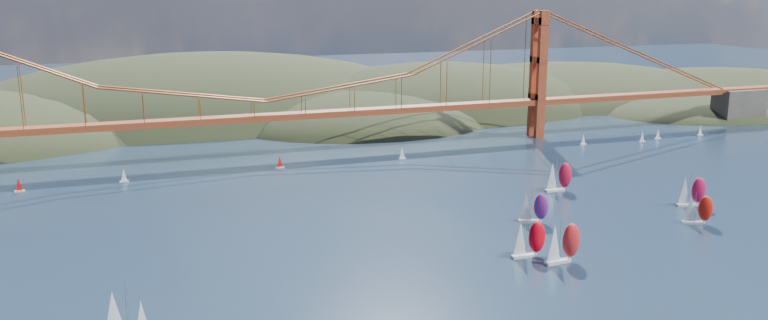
% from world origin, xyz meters
% --- Properties ---
extents(headlands, '(725.00, 225.00, 96.00)m').
position_xyz_m(headlands, '(44.95, 278.29, -12.46)').
color(headlands, black).
rests_on(headlands, ground).
extents(bridge, '(552.00, 12.00, 55.00)m').
position_xyz_m(bridge, '(-1.75, 180.00, 32.23)').
color(bridge, brown).
rests_on(bridge, ground).
extents(racer_0, '(8.83, 3.62, 10.13)m').
position_xyz_m(racer_0, '(38.92, 47.37, 4.79)').
color(racer_0, silver).
rests_on(racer_0, ground).
extents(racer_1, '(9.57, 4.03, 10.90)m').
position_xyz_m(racer_1, '(44.67, 41.21, 5.15)').
color(racer_1, silver).
rests_on(racer_1, ground).
extents(racer_2, '(8.26, 5.72, 9.26)m').
position_xyz_m(racer_2, '(97.14, 54.70, 4.37)').
color(racer_2, white).
rests_on(racer_2, ground).
extents(racer_3, '(9.27, 3.84, 10.61)m').
position_xyz_m(racer_3, '(79.35, 97.59, 5.01)').
color(racer_3, white).
rests_on(racer_3, ground).
extents(racer_4, '(8.99, 4.97, 10.07)m').
position_xyz_m(racer_4, '(107.89, 69.40, 4.76)').
color(racer_4, silver).
rests_on(racer_4, ground).
extents(racer_rwb, '(8.57, 5.92, 9.59)m').
position_xyz_m(racer_rwb, '(54.50, 71.39, 4.53)').
color(racer_rwb, silver).
rests_on(racer_rwb, ground).
extents(distant_boat_2, '(3.00, 2.00, 4.70)m').
position_xyz_m(distant_boat_2, '(-85.88, 155.48, 2.41)').
color(distant_boat_2, silver).
rests_on(distant_boat_2, ground).
extents(distant_boat_3, '(3.00, 2.00, 4.70)m').
position_xyz_m(distant_boat_3, '(-53.60, 157.14, 2.41)').
color(distant_boat_3, silver).
rests_on(distant_boat_3, ground).
extents(distant_boat_4, '(3.00, 2.00, 4.70)m').
position_xyz_m(distant_boat_4, '(129.29, 156.88, 2.41)').
color(distant_boat_4, silver).
rests_on(distant_boat_4, ground).
extents(distant_boat_5, '(3.00, 2.00, 4.70)m').
position_xyz_m(distant_boat_5, '(156.55, 153.56, 2.41)').
color(distant_boat_5, silver).
rests_on(distant_boat_5, ground).
extents(distant_boat_6, '(3.00, 2.00, 4.70)m').
position_xyz_m(distant_boat_6, '(167.30, 156.70, 2.41)').
color(distant_boat_6, silver).
rests_on(distant_boat_6, ground).
extents(distant_boat_7, '(3.00, 2.00, 4.70)m').
position_xyz_m(distant_boat_7, '(190.46, 156.88, 2.41)').
color(distant_boat_7, silver).
rests_on(distant_boat_7, ground).
extents(distant_boat_8, '(3.00, 2.00, 4.70)m').
position_xyz_m(distant_boat_8, '(48.19, 158.13, 2.41)').
color(distant_boat_8, silver).
rests_on(distant_boat_8, ground).
extents(distant_boat_9, '(3.00, 2.00, 4.70)m').
position_xyz_m(distant_boat_9, '(0.59, 159.01, 2.41)').
color(distant_boat_9, silver).
rests_on(distant_boat_9, ground).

